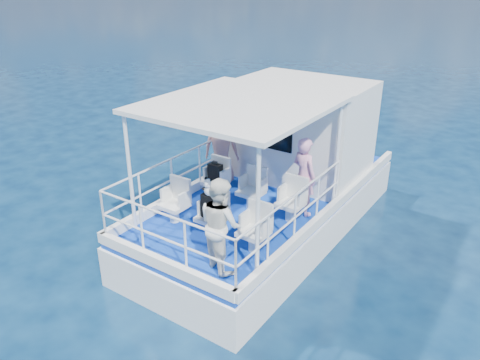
% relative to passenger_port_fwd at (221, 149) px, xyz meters
% --- Properties ---
extents(ground, '(2000.00, 2000.00, 0.00)m').
position_rel_passenger_port_fwd_xyz_m(ground, '(1.25, -0.90, -1.69)').
color(ground, '#081F3D').
rests_on(ground, ground).
extents(hull, '(3.00, 7.00, 1.60)m').
position_rel_passenger_port_fwd_xyz_m(hull, '(1.25, 0.10, -1.69)').
color(hull, white).
rests_on(hull, ground).
extents(deck, '(2.90, 6.90, 0.10)m').
position_rel_passenger_port_fwd_xyz_m(deck, '(1.25, 0.10, -0.84)').
color(deck, '#0B319B').
rests_on(deck, hull).
extents(cabin, '(2.85, 2.00, 2.20)m').
position_rel_passenger_port_fwd_xyz_m(cabin, '(1.25, 1.40, 0.31)').
color(cabin, white).
rests_on(cabin, deck).
extents(canopy, '(3.00, 3.20, 0.08)m').
position_rel_passenger_port_fwd_xyz_m(canopy, '(1.25, -1.10, 1.45)').
color(canopy, white).
rests_on(canopy, cabin).
extents(canopy_posts, '(2.77, 2.97, 2.20)m').
position_rel_passenger_port_fwd_xyz_m(canopy_posts, '(1.25, -1.15, 0.31)').
color(canopy_posts, white).
rests_on(canopy_posts, deck).
extents(railings, '(2.84, 3.59, 1.00)m').
position_rel_passenger_port_fwd_xyz_m(railings, '(1.25, -1.48, -0.29)').
color(railings, white).
rests_on(railings, deck).
extents(seat_port_fwd, '(0.48, 0.46, 0.38)m').
position_rel_passenger_port_fwd_xyz_m(seat_port_fwd, '(0.35, -0.70, -0.60)').
color(seat_port_fwd, silver).
rests_on(seat_port_fwd, deck).
extents(seat_center_fwd, '(0.48, 0.46, 0.38)m').
position_rel_passenger_port_fwd_xyz_m(seat_center_fwd, '(1.25, -0.70, -0.60)').
color(seat_center_fwd, silver).
rests_on(seat_center_fwd, deck).
extents(seat_stbd_fwd, '(0.48, 0.46, 0.38)m').
position_rel_passenger_port_fwd_xyz_m(seat_stbd_fwd, '(2.15, -0.70, -0.60)').
color(seat_stbd_fwd, silver).
rests_on(seat_stbd_fwd, deck).
extents(seat_port_aft, '(0.48, 0.46, 0.38)m').
position_rel_passenger_port_fwd_xyz_m(seat_port_aft, '(0.35, -2.00, -0.60)').
color(seat_port_aft, silver).
rests_on(seat_port_aft, deck).
extents(seat_center_aft, '(0.48, 0.46, 0.38)m').
position_rel_passenger_port_fwd_xyz_m(seat_center_aft, '(1.25, -2.00, -0.60)').
color(seat_center_aft, silver).
rests_on(seat_center_aft, deck).
extents(seat_stbd_aft, '(0.48, 0.46, 0.38)m').
position_rel_passenger_port_fwd_xyz_m(seat_stbd_aft, '(2.15, -2.00, -0.60)').
color(seat_stbd_aft, silver).
rests_on(seat_stbd_aft, deck).
extents(passenger_port_fwd, '(0.72, 0.63, 1.59)m').
position_rel_passenger_port_fwd_xyz_m(passenger_port_fwd, '(0.00, 0.00, 0.00)').
color(passenger_port_fwd, tan).
rests_on(passenger_port_fwd, deck).
extents(passenger_stbd_fwd, '(0.67, 0.54, 1.57)m').
position_rel_passenger_port_fwd_xyz_m(passenger_stbd_fwd, '(2.21, -0.31, -0.01)').
color(passenger_stbd_fwd, pink).
rests_on(passenger_stbd_fwd, deck).
extents(passenger_stbd_aft, '(0.93, 0.84, 1.56)m').
position_rel_passenger_port_fwd_xyz_m(passenger_stbd_aft, '(1.98, -2.69, -0.02)').
color(passenger_stbd_aft, white).
rests_on(passenger_stbd_aft, deck).
extents(backpack_port, '(0.29, 0.16, 0.38)m').
position_rel_passenger_port_fwd_xyz_m(backpack_port, '(0.37, -0.72, -0.23)').
color(backpack_port, black).
rests_on(backpack_port, seat_port_fwd).
extents(backpack_center, '(0.30, 0.17, 0.45)m').
position_rel_passenger_port_fwd_xyz_m(backpack_center, '(1.25, -2.03, -0.19)').
color(backpack_center, black).
rests_on(backpack_center, seat_center_aft).
extents(compact_camera, '(0.11, 0.06, 0.06)m').
position_rel_passenger_port_fwd_xyz_m(compact_camera, '(0.37, -0.73, -0.00)').
color(compact_camera, black).
rests_on(compact_camera, backpack_port).
extents(panda, '(0.21, 0.18, 0.33)m').
position_rel_passenger_port_fwd_xyz_m(panda, '(1.26, -2.05, 0.20)').
color(panda, white).
rests_on(panda, backpack_center).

